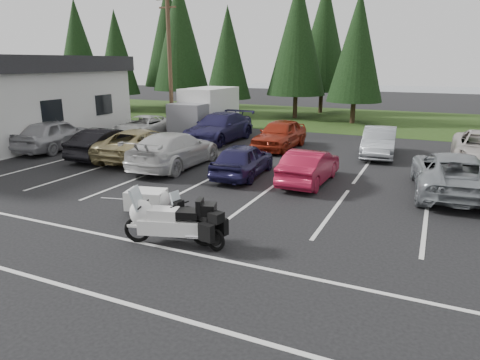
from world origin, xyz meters
name	(u,v)px	position (x,y,z in m)	size (l,w,h in m)	color
ground	(228,207)	(0.00, 0.00, 0.00)	(120.00, 120.00, 0.00)	black
grass_strip	(357,119)	(0.00, 24.00, 0.01)	(80.00, 16.00, 0.01)	#203410
lake_water	(425,95)	(4.00, 55.00, 0.00)	(70.00, 50.00, 0.02)	gray
utility_pole	(170,60)	(-10.00, 12.00, 4.70)	(1.60, 0.26, 9.00)	#473321
box_truck	(202,111)	(-8.00, 12.50, 1.45)	(2.40, 5.60, 2.90)	silver
stall_markings	(252,191)	(0.00, 2.00, 0.00)	(32.00, 16.00, 0.01)	silver
conifer_0	(77,45)	(-28.00, 22.50, 6.23)	(4.58, 4.58, 10.66)	#332316
conifer_1	(116,52)	(-22.00, 21.20, 5.39)	(3.96, 3.96, 9.22)	#332316
conifer_2	(180,34)	(-16.00, 22.80, 6.95)	(5.10, 5.10, 11.89)	#332316
conifer_3	(228,53)	(-10.50, 21.40, 5.27)	(3.87, 3.87, 9.02)	#332316
conifer_4	(298,36)	(-5.00, 22.90, 6.53)	(4.80, 4.80, 11.17)	#332316
conifer_5	(357,47)	(0.00, 21.60, 5.63)	(4.14, 4.14, 9.63)	#332316
conifer_back_a	(169,35)	(-20.00, 27.00, 7.19)	(5.28, 5.28, 12.30)	#332316
conifer_back_b	(324,36)	(-4.00, 27.50, 6.77)	(4.97, 4.97, 11.58)	#332316
car_near_0	(56,135)	(-12.43, 4.59, 0.83)	(1.96, 4.88, 1.66)	#A2A2A6
car_near_1	(108,143)	(-8.61, 4.22, 0.73)	(1.55, 4.45, 1.47)	black
car_near_2	(143,144)	(-6.83, 4.65, 0.75)	(2.48, 5.37, 1.49)	#958756
car_near_3	(175,150)	(-4.60, 3.98, 0.79)	(2.21, 5.43, 1.58)	silver
car_near_4	(243,160)	(-1.16, 3.78, 0.69)	(1.63, 4.05, 1.38)	#1D1A41
car_near_5	(309,166)	(1.59, 3.92, 0.66)	(1.40, 4.02, 1.32)	maroon
car_near_6	(452,173)	(6.57, 4.64, 0.75)	(2.50, 5.42, 1.51)	gray
car_far_0	(143,127)	(-10.63, 9.67, 0.67)	(2.22, 4.81, 1.34)	white
car_far_1	(219,128)	(-5.70, 10.41, 0.83)	(2.32, 5.71, 1.66)	#1F1C46
car_far_2	(280,134)	(-1.74, 9.89, 0.78)	(1.85, 4.61, 1.57)	maroon
car_far_3	(379,142)	(3.39, 10.19, 0.71)	(1.51, 4.34, 1.43)	gray
touring_motorcycle	(170,217)	(-0.05, -3.24, 0.76)	(2.74, 0.84, 1.52)	white
cargo_trailer	(146,202)	(-2.01, -1.61, 0.39)	(1.68, 0.95, 0.78)	white
adventure_motorcycle	(194,220)	(0.51, -2.96, 0.66)	(2.18, 0.76, 1.33)	black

